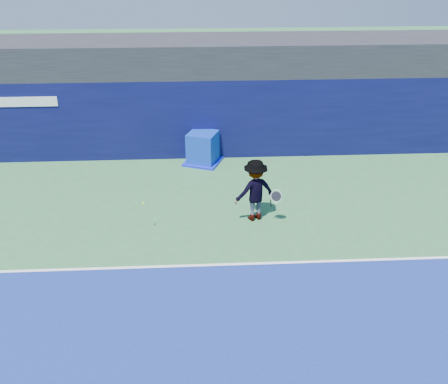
% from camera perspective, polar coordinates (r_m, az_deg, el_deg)
% --- Properties ---
extents(ground, '(80.00, 80.00, 0.00)m').
position_cam_1_polar(ground, '(10.83, -3.82, -17.72)').
color(ground, '#316E3C').
rests_on(ground, ground).
extents(baseline, '(24.00, 0.10, 0.01)m').
position_cam_1_polar(baseline, '(13.12, -3.76, -8.39)').
color(baseline, white).
rests_on(baseline, ground).
extents(stadium_band, '(36.00, 3.00, 1.20)m').
position_cam_1_polar(stadium_band, '(19.58, -3.98, 15.32)').
color(stadium_band, black).
rests_on(stadium_band, back_wall_assembly).
extents(back_wall_assembly, '(36.00, 1.03, 3.00)m').
position_cam_1_polar(back_wall_assembly, '(19.17, -3.82, 8.55)').
color(back_wall_assembly, '#0A0C3A').
rests_on(back_wall_assembly, ground).
extents(equipment_cart, '(1.60, 1.60, 1.19)m').
position_cam_1_polar(equipment_cart, '(18.68, -2.43, 4.93)').
color(equipment_cart, '#0C2CA9').
rests_on(equipment_cart, ground).
extents(tennis_player, '(1.47, 1.09, 1.92)m').
position_cam_1_polar(tennis_player, '(14.71, 3.57, 0.20)').
color(tennis_player, white).
rests_on(tennis_player, ground).
extents(tennis_ball, '(0.06, 0.06, 0.06)m').
position_cam_1_polar(tennis_ball, '(14.25, -9.19, -1.26)').
color(tennis_ball, '#E4FA1B').
rests_on(tennis_ball, ground).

